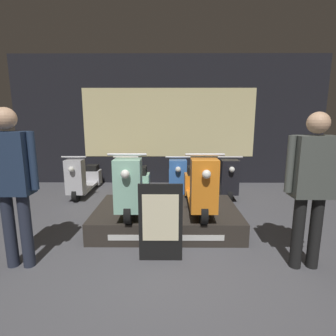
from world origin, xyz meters
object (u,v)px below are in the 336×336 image
scooter_backrow_1 (131,179)px  price_sign_board (161,222)px  person_right_browsing (312,179)px  scooter_display_left (134,187)px  person_left_browsing (12,176)px  scooter_backrow_0 (84,178)px  scooter_display_right (199,187)px  scooter_backrow_2 (177,179)px  scooter_backrow_3 (224,179)px

scooter_backrow_1 → price_sign_board: price_sign_board is taller
person_right_browsing → price_sign_board: person_right_browsing is taller
scooter_display_left → person_left_browsing: size_ratio=0.90×
scooter_backrow_0 → price_sign_board: bearing=-56.9°
scooter_backrow_0 → scooter_display_right: bearing=-38.2°
person_left_browsing → price_sign_board: 1.73m
person_right_browsing → price_sign_board: 1.75m
scooter_backrow_1 → person_right_browsing: 3.83m
price_sign_board → scooter_backrow_2: bearing=84.4°
scooter_display_left → scooter_display_right: size_ratio=1.00×
scooter_backrow_2 → person_right_browsing: person_right_browsing is taller
scooter_display_right → person_right_browsing: bearing=-43.6°
scooter_backrow_1 → person_right_browsing: (2.42, -2.89, 0.69)m
scooter_backrow_1 → scooter_backrow_3: size_ratio=1.00×
scooter_display_right → scooter_backrow_1: 2.29m
scooter_backrow_0 → person_left_browsing: bearing=-86.4°
scooter_backrow_0 → person_right_browsing: size_ratio=0.92×
person_left_browsing → scooter_display_right: bearing=25.7°
person_left_browsing → person_right_browsing: 3.27m
scooter_backrow_2 → scooter_display_left: bearing=-110.8°
scooter_backrow_0 → scooter_backrow_1: 1.03m
scooter_display_left → price_sign_board: size_ratio=1.71×
scooter_display_right → person_left_browsing: size_ratio=0.90×
scooter_display_left → scooter_backrow_1: bearing=100.2°
price_sign_board → person_left_browsing: bearing=-175.2°
scooter_display_left → scooter_backrow_0: 2.32m
scooter_backrow_3 → person_right_browsing: 3.00m
scooter_backrow_1 → person_left_browsing: size_ratio=0.90×
scooter_display_right → scooter_backrow_2: (-0.28, 1.85, -0.31)m
scooter_backrow_0 → price_sign_board: size_ratio=1.71×
scooter_backrow_2 → scooter_backrow_3: same height
scooter_backrow_1 → scooter_backrow_0: bearing=180.0°
scooter_backrow_2 → person_right_browsing: size_ratio=0.92×
scooter_display_left → scooter_backrow_0: size_ratio=1.00×
scooter_backrow_0 → scooter_backrow_3: 3.10m
scooter_display_right → scooter_backrow_1: (-1.32, 1.85, -0.31)m
person_right_browsing → price_sign_board: size_ratio=1.85×
scooter_backrow_1 → person_right_browsing: size_ratio=0.92×
scooter_display_left → scooter_backrow_2: bearing=69.2°
person_right_browsing → scooter_backrow_0: bearing=140.0°
scooter_backrow_3 → person_left_browsing: size_ratio=0.90×
scooter_backrow_3 → person_left_browsing: person_left_browsing is taller
scooter_backrow_1 → person_right_browsing: person_right_browsing is taller
scooter_backrow_2 → person_left_browsing: 3.53m
scooter_display_right → scooter_backrow_0: 3.01m
scooter_backrow_3 → scooter_backrow_0: bearing=180.0°
scooter_backrow_2 → scooter_backrow_1: bearing=180.0°
scooter_display_left → scooter_backrow_1: scooter_display_left is taller
person_right_browsing → scooter_backrow_2: bearing=115.5°
scooter_display_left → scooter_backrow_1: size_ratio=1.00×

